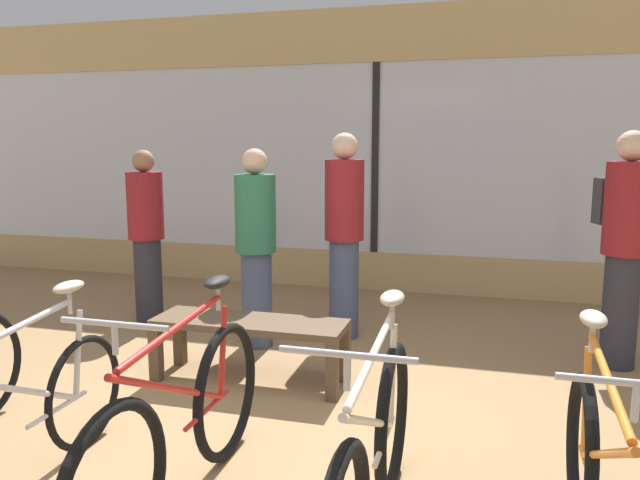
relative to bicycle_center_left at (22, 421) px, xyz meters
The scene contains 10 objects.
ground_plane 1.06m from the bicycle_center_left, 28.57° to the left, with size 24.00×24.00×0.00m, color #99754C.
shop_back_wall 4.95m from the bicycle_center_left, 79.58° to the left, with size 12.00×0.08×3.20m.
bicycle_center_left is the anchor object (origin of this frame).
bicycle_center 0.82m from the bicycle_center_left, ahead, with size 0.46×1.81×1.06m.
bicycle_center_right 1.75m from the bicycle_center_left, ahead, with size 0.46×1.82×1.06m.
display_bench 1.74m from the bicycle_center_left, 72.22° to the left, with size 1.40×0.44×0.46m.
customer_near_rack 4.20m from the bicycle_center_left, 40.75° to the left, with size 0.43×0.55×1.81m.
customer_by_window 3.06m from the bicycle_center_left, 71.73° to the left, with size 0.48×0.48×1.80m.
customer_mid_floor 3.06m from the bicycle_center_left, 109.34° to the left, with size 0.35×0.35×1.65m.
customer_near_bench 2.48m from the bicycle_center_left, 83.15° to the left, with size 0.47×0.47×1.67m.
Camera 1 is at (1.31, -2.85, 1.73)m, focal length 35.00 mm.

